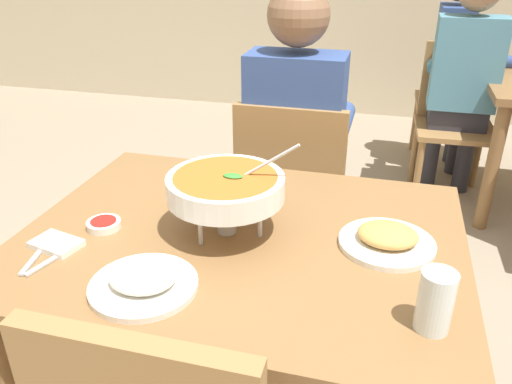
% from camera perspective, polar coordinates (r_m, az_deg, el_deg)
% --- Properties ---
extents(dining_table_main, '(1.14, 0.88, 0.74)m').
position_cam_1_polar(dining_table_main, '(1.41, -1.59, -8.64)').
color(dining_table_main, brown).
rests_on(dining_table_main, ground_plane).
extents(chair_diner_main, '(0.44, 0.44, 0.90)m').
position_cam_1_polar(chair_diner_main, '(2.08, 4.10, -0.14)').
color(chair_diner_main, olive).
rests_on(chair_diner_main, ground_plane).
extents(diner_main, '(0.40, 0.45, 1.31)m').
position_cam_1_polar(diner_main, '(2.02, 4.50, 6.28)').
color(diner_main, '#2D2D38').
rests_on(diner_main, ground_plane).
extents(curry_bowl, '(0.33, 0.30, 0.26)m').
position_cam_1_polar(curry_bowl, '(1.30, -3.33, 0.57)').
color(curry_bowl, silver).
rests_on(curry_bowl, dining_table_main).
extents(rice_plate, '(0.24, 0.24, 0.06)m').
position_cam_1_polar(rice_plate, '(1.16, -12.45, -9.65)').
color(rice_plate, white).
rests_on(rice_plate, dining_table_main).
extents(appetizer_plate, '(0.24, 0.24, 0.06)m').
position_cam_1_polar(appetizer_plate, '(1.32, 14.39, -5.08)').
color(appetizer_plate, white).
rests_on(appetizer_plate, dining_table_main).
extents(sauce_dish, '(0.09, 0.09, 0.02)m').
position_cam_1_polar(sauce_dish, '(1.42, -16.58, -3.44)').
color(sauce_dish, white).
rests_on(sauce_dish, dining_table_main).
extents(napkin_folded, '(0.13, 0.10, 0.02)m').
position_cam_1_polar(napkin_folded, '(1.38, -21.34, -5.40)').
color(napkin_folded, white).
rests_on(napkin_folded, dining_table_main).
extents(fork_utensil, '(0.05, 0.17, 0.01)m').
position_cam_1_polar(fork_utensil, '(1.36, -23.18, -6.44)').
color(fork_utensil, silver).
rests_on(fork_utensil, dining_table_main).
extents(spoon_utensil, '(0.06, 0.17, 0.01)m').
position_cam_1_polar(spoon_utensil, '(1.33, -21.45, -6.82)').
color(spoon_utensil, silver).
rests_on(spoon_utensil, dining_table_main).
extents(drink_glass, '(0.07, 0.07, 0.13)m').
position_cam_1_polar(drink_glass, '(1.07, 19.27, -11.68)').
color(drink_glass, silver).
rests_on(drink_glass, dining_table_main).
extents(chair_bg_left, '(0.46, 0.46, 0.90)m').
position_cam_1_polar(chair_bg_left, '(3.30, 21.30, 8.23)').
color(chair_bg_left, olive).
rests_on(chair_bg_left, ground_plane).
extents(chair_bg_middle, '(0.45, 0.45, 0.90)m').
position_cam_1_polar(chair_bg_middle, '(3.78, 22.31, 10.23)').
color(chair_bg_middle, olive).
rests_on(chair_bg_middle, ground_plane).
extents(patron_bg_left, '(0.40, 0.45, 1.31)m').
position_cam_1_polar(patron_bg_left, '(3.18, 22.12, 11.94)').
color(patron_bg_left, '#2D2D38').
rests_on(patron_bg_left, ground_plane).
extents(patron_bg_middle, '(0.45, 0.40, 1.31)m').
position_cam_1_polar(patron_bg_middle, '(3.64, 21.42, 13.66)').
color(patron_bg_middle, '#2D2D38').
rests_on(patron_bg_middle, ground_plane).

